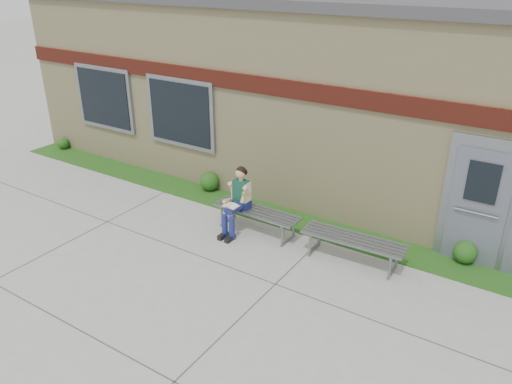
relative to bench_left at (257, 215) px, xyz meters
The scene contains 9 objects.
ground 1.88m from the bench_left, 83.13° to the right, with size 80.00×80.00×0.00m, color #9E9E99.
grass_strip 0.87m from the bench_left, 73.93° to the left, with size 16.00×0.80×0.02m, color #174712.
school_building 4.51m from the bench_left, 86.97° to the left, with size 16.20×6.22×4.20m.
bench_left is the anchor object (origin of this frame).
bench_right 2.00m from the bench_left, ahead, with size 1.84×0.58×0.47m.
girl 0.51m from the bench_left, 147.62° to the right, with size 0.47×0.78×1.32m.
shrub_west 7.21m from the bench_left, behind, with size 0.31×0.31×0.31m, color #174712.
shrub_mid 2.20m from the bench_left, 152.42° to the left, with size 0.43×0.43×0.43m, color #174712.
shrub_east 3.82m from the bench_left, 15.45° to the left, with size 0.40×0.40×0.40m, color #174712.
Camera 1 is at (4.42, -5.40, 4.83)m, focal length 35.00 mm.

